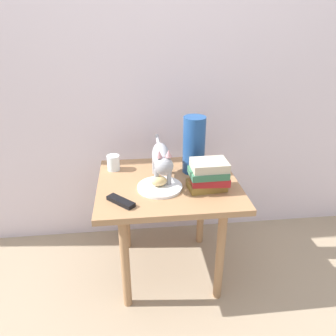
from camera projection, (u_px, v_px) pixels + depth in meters
name	position (u px, v px, depth m)	size (l,w,h in m)	color
ground_plane	(168.00, 268.00, 1.96)	(6.00, 6.00, 0.00)	gray
back_panel	(159.00, 66.00, 1.88)	(4.00, 0.04, 2.20)	silver
side_table	(168.00, 196.00, 1.75)	(0.72, 0.63, 0.58)	#9E724C
plate	(160.00, 187.00, 1.65)	(0.23, 0.23, 0.01)	white
bread_roll	(159.00, 181.00, 1.64)	(0.08, 0.06, 0.05)	#E0BC7A
cat	(162.00, 158.00, 1.66)	(0.09, 0.48, 0.23)	#99999E
book_stack	(209.00, 175.00, 1.61)	(0.20, 0.15, 0.15)	olive
green_vase	(194.00, 145.00, 1.76)	(0.12, 0.12, 0.31)	navy
candle_jar	(113.00, 163.00, 1.83)	(0.07, 0.07, 0.08)	silver
tv_remote	(121.00, 201.00, 1.52)	(0.15, 0.04, 0.02)	black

